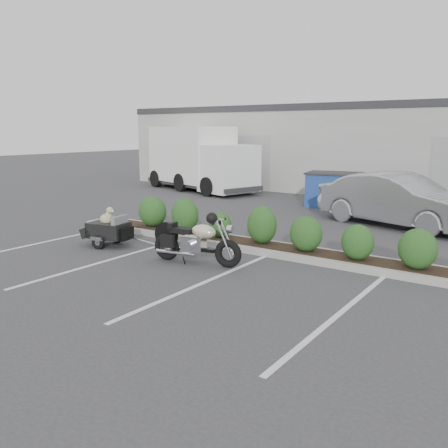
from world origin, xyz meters
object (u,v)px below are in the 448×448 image
Objects in this scene: sedan at (399,200)px; motorcycle at (196,242)px; dumpster at (334,190)px; pet_trailer at (108,229)px; delivery_truck at (200,160)px.

motorcycle is at bearing 176.32° from sedan.
motorcycle is at bearing -96.20° from dumpster.
sedan is 3.81m from dumpster.
motorcycle is 0.43× the size of sedan.
pet_trailer is 8.48m from sedan.
sedan reaches higher than motorcycle.
motorcycle is 1.23× the size of pet_trailer.
dumpster is 0.32× the size of delivery_truck.
pet_trailer is 9.29m from dumpster.
delivery_truck is (-5.00, 10.20, 1.02)m from pet_trailer.
pet_trailer is at bearing 158.30° from sedan.
sedan is at bearing 59.07° from motorcycle.
dumpster is at bearing 68.22° from sedan.
motorcycle is 12.88m from delivery_truck.
sedan is (2.45, 6.68, 0.32)m from motorcycle.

